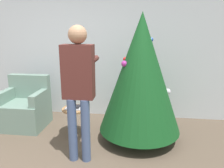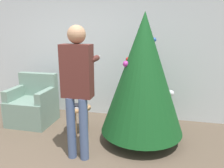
% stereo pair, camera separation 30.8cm
% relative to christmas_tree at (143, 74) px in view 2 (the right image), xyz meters
% --- Properties ---
extents(wall_back, '(8.00, 0.06, 2.70)m').
position_rel_christmas_tree_xyz_m(wall_back, '(-1.03, 1.01, 0.25)').
color(wall_back, silver).
rests_on(wall_back, ground_plane).
extents(christmas_tree, '(1.29, 1.29, 2.02)m').
position_rel_christmas_tree_xyz_m(christmas_tree, '(0.00, 0.00, 0.00)').
color(christmas_tree, brown).
rests_on(christmas_tree, ground_plane).
extents(armchair, '(0.78, 0.70, 0.93)m').
position_rel_christmas_tree_xyz_m(armchair, '(-2.10, 0.24, -0.76)').
color(armchair, gray).
rests_on(armchair, ground_plane).
extents(person_standing, '(0.42, 0.57, 1.82)m').
position_rel_christmas_tree_xyz_m(person_standing, '(-0.80, -0.65, -0.00)').
color(person_standing, '#475B84').
rests_on(person_standing, ground_plane).
extents(side_stool, '(0.43, 0.43, 0.47)m').
position_rel_christmas_tree_xyz_m(side_stool, '(-1.08, 0.03, -0.70)').
color(side_stool, '#A37547').
rests_on(side_stool, ground_plane).
extents(laptop, '(0.28, 0.22, 0.02)m').
position_rel_christmas_tree_xyz_m(laptop, '(-1.08, 0.03, -0.62)').
color(laptop, silver).
rests_on(laptop, side_stool).
extents(book, '(0.17, 0.15, 0.02)m').
position_rel_christmas_tree_xyz_m(book, '(-1.08, 0.03, -0.59)').
color(book, black).
rests_on(book, laptop).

